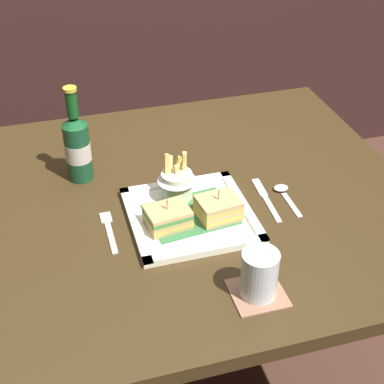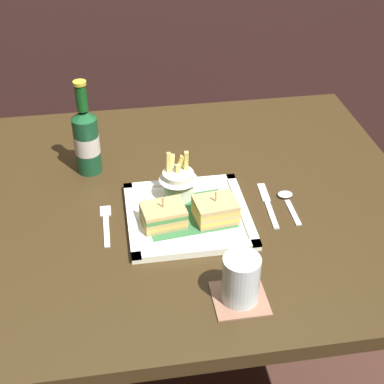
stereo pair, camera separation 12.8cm
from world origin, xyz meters
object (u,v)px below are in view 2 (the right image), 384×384
(square_plate, at_px, (188,215))
(fries_cup, at_px, (178,179))
(dining_table, at_px, (196,249))
(water_glass, at_px, (241,282))
(spoon, at_px, (287,199))
(fork, at_px, (106,223))
(knife, at_px, (267,203))
(sandwich_half_right, at_px, (215,210))
(beer_bottle, at_px, (86,139))
(sandwich_half_left, at_px, (163,215))

(square_plate, distance_m, fries_cup, 0.09)
(dining_table, xyz_separation_m, water_glass, (0.03, -0.34, 0.21))
(square_plate, bearing_deg, spoon, 6.74)
(dining_table, relative_size, water_glass, 10.77)
(fork, xyz_separation_m, knife, (0.37, 0.02, 0.00))
(fries_cup, xyz_separation_m, knife, (0.20, -0.05, -0.05))
(square_plate, relative_size, spoon, 2.15)
(sandwich_half_right, relative_size, fork, 0.68)
(sandwich_half_right, distance_m, beer_bottle, 0.37)
(sandwich_half_left, distance_m, knife, 0.25)
(water_glass, bearing_deg, sandwich_half_right, 90.26)
(dining_table, distance_m, fries_cup, 0.22)
(square_plate, bearing_deg, fork, 177.37)
(square_plate, bearing_deg, sandwich_half_left, -156.32)
(fries_cup, xyz_separation_m, fork, (-0.17, -0.06, -0.05))
(dining_table, height_order, beer_bottle, beer_bottle)
(water_glass, bearing_deg, fork, 131.58)
(sandwich_half_right, distance_m, fries_cup, 0.12)
(dining_table, bearing_deg, square_plate, -111.38)
(dining_table, relative_size, sandwich_half_right, 10.62)
(sandwich_half_right, bearing_deg, beer_bottle, 136.55)
(spoon, bearing_deg, water_glass, -121.74)
(sandwich_half_right, xyz_separation_m, water_glass, (0.00, -0.23, 0.01))
(square_plate, height_order, water_glass, water_glass)
(sandwich_half_left, relative_size, water_glass, 1.04)
(dining_table, xyz_separation_m, sandwich_half_right, (0.03, -0.10, 0.20))
(fries_cup, xyz_separation_m, water_glass, (0.07, -0.33, -0.01))
(sandwich_half_right, distance_m, knife, 0.14)
(sandwich_half_right, bearing_deg, fork, 172.03)
(beer_bottle, xyz_separation_m, water_glass, (0.27, -0.49, -0.04))
(sandwich_half_right, height_order, spoon, sandwich_half_right)
(square_plate, height_order, spoon, square_plate)
(square_plate, relative_size, sandwich_half_left, 2.68)
(dining_table, height_order, knife, knife)
(fries_cup, bearing_deg, spoon, -10.00)
(water_glass, height_order, fork, water_glass)
(sandwich_half_right, height_order, knife, sandwich_half_right)
(knife, bearing_deg, beer_bottle, 152.82)
(sandwich_half_left, xyz_separation_m, water_glass, (0.11, -0.23, 0.01))
(square_plate, bearing_deg, sandwich_half_right, -23.68)
(sandwich_half_left, distance_m, fork, 0.13)
(water_glass, relative_size, spoon, 0.77)
(square_plate, distance_m, sandwich_half_right, 0.07)
(water_glass, bearing_deg, square_plate, 102.53)
(fork, xyz_separation_m, spoon, (0.41, 0.02, 0.00))
(dining_table, distance_m, beer_bottle, 0.38)
(dining_table, distance_m, square_plate, 0.19)
(square_plate, distance_m, spoon, 0.24)
(dining_table, bearing_deg, sandwich_half_right, -76.31)
(square_plate, height_order, fries_cup, fries_cup)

